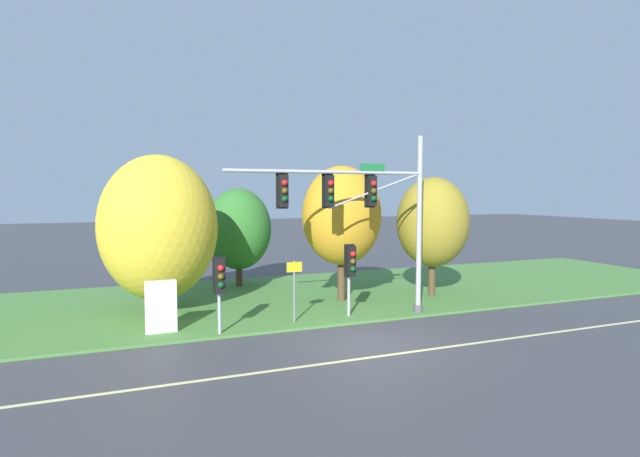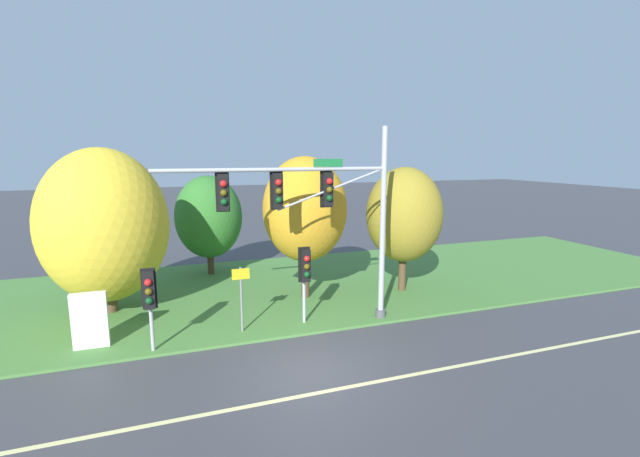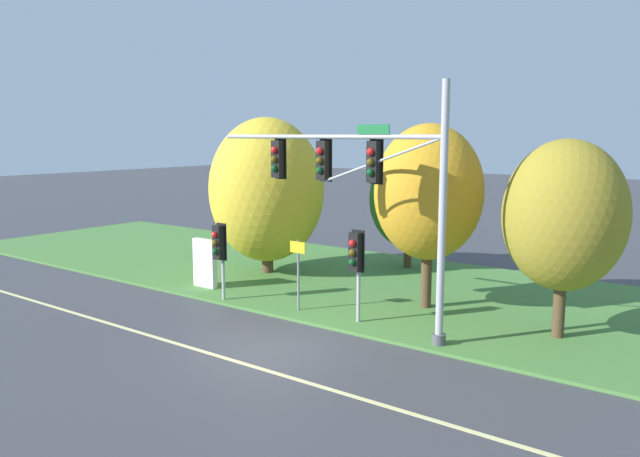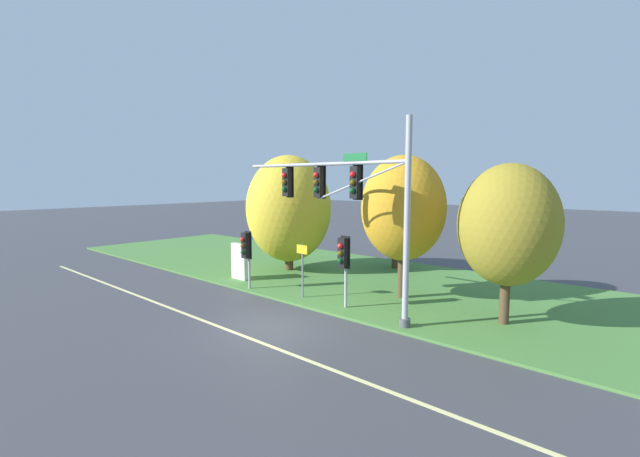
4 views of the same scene
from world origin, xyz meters
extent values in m
plane|color=#3D3D42|center=(0.00, 0.00, 0.00)|extent=(160.00, 160.00, 0.00)
cube|color=beige|center=(0.00, -1.20, 0.00)|extent=(36.00, 0.16, 0.01)
cube|color=#477A38|center=(0.00, 8.25, 0.05)|extent=(48.00, 11.50, 0.10)
cylinder|color=#9EA0A5|center=(3.88, 3.05, 3.80)|extent=(0.22, 0.22, 7.40)
cylinder|color=#4C4C51|center=(3.88, 3.05, 0.25)|extent=(0.40, 0.40, 0.30)
cylinder|color=#9EA0A5|center=(-0.23, 3.05, 5.95)|extent=(8.22, 0.14, 0.14)
cylinder|color=#9EA0A5|center=(1.82, 3.05, 5.25)|extent=(4.14, 0.08, 1.48)
cube|color=black|center=(1.62, 3.05, 5.22)|extent=(0.34, 0.28, 1.22)
cube|color=black|center=(1.62, 3.21, 5.22)|extent=(0.46, 0.04, 1.34)
sphere|color=red|center=(1.62, 2.87, 5.52)|extent=(0.22, 0.22, 0.22)
sphere|color=#51420C|center=(1.62, 2.87, 5.22)|extent=(0.22, 0.22, 0.22)
sphere|color=#0C4219|center=(1.62, 2.87, 4.92)|extent=(0.22, 0.22, 0.22)
cube|color=black|center=(-0.23, 3.05, 5.22)|extent=(0.34, 0.28, 1.22)
cube|color=black|center=(-0.23, 3.21, 5.22)|extent=(0.46, 0.04, 1.34)
sphere|color=red|center=(-0.23, 2.87, 5.52)|extent=(0.22, 0.22, 0.22)
sphere|color=#51420C|center=(-0.23, 2.87, 5.22)|extent=(0.22, 0.22, 0.22)
sphere|color=#0C4219|center=(-0.23, 2.87, 4.92)|extent=(0.22, 0.22, 0.22)
cube|color=black|center=(-2.09, 3.05, 5.22)|extent=(0.34, 0.28, 1.22)
cube|color=black|center=(-2.09, 3.21, 5.22)|extent=(0.46, 0.04, 1.34)
sphere|color=red|center=(-2.09, 2.87, 5.52)|extent=(0.22, 0.22, 0.22)
sphere|color=#51420C|center=(-2.09, 2.87, 5.22)|extent=(0.22, 0.22, 0.22)
sphere|color=#0C4219|center=(-2.09, 2.87, 4.92)|extent=(0.22, 0.22, 0.22)
cube|color=#196B33|center=(1.62, 3.00, 6.17)|extent=(1.10, 0.04, 0.28)
cylinder|color=#9EA0A5|center=(0.84, 3.50, 1.53)|extent=(0.12, 0.12, 2.86)
cube|color=black|center=(0.84, 3.30, 2.40)|extent=(0.34, 0.28, 1.22)
cube|color=black|center=(0.84, 3.46, 2.40)|extent=(0.46, 0.04, 1.34)
sphere|color=red|center=(0.84, 3.12, 2.70)|extent=(0.22, 0.22, 0.22)
sphere|color=#51420C|center=(0.84, 3.12, 2.40)|extent=(0.22, 0.22, 0.22)
sphere|color=#0C4219|center=(0.84, 3.12, 2.10)|extent=(0.22, 0.22, 0.22)
cylinder|color=#9EA0A5|center=(-4.56, 2.86, 1.45)|extent=(0.12, 0.12, 2.69)
cube|color=black|center=(-4.56, 2.66, 2.23)|extent=(0.34, 0.28, 1.22)
cube|color=black|center=(-4.56, 2.82, 2.23)|extent=(0.46, 0.04, 1.34)
sphere|color=red|center=(-4.56, 2.48, 2.53)|extent=(0.22, 0.22, 0.22)
sphere|color=#51420C|center=(-4.56, 2.48, 2.23)|extent=(0.22, 0.22, 0.22)
sphere|color=#0C4219|center=(-4.56, 2.48, 1.93)|extent=(0.22, 0.22, 0.22)
cylinder|color=slate|center=(-1.54, 3.43, 1.31)|extent=(0.08, 0.08, 2.41)
cube|color=gold|center=(-1.54, 3.40, 2.27)|extent=(0.63, 0.03, 0.39)
cylinder|color=#4C3823|center=(-6.30, 7.23, 1.22)|extent=(0.49, 0.49, 2.23)
ellipsoid|color=gold|center=(-6.30, 7.23, 3.68)|extent=(4.91, 4.91, 6.14)
cylinder|color=#4C3823|center=(-1.90, 11.73, 1.17)|extent=(0.35, 0.35, 2.13)
ellipsoid|color=#2D6B28|center=(-1.90, 11.73, 3.20)|extent=(3.50, 3.50, 4.38)
cylinder|color=#4C3823|center=(1.78, 6.34, 1.59)|extent=(0.37, 0.37, 2.98)
ellipsoid|color=#C68C1E|center=(1.78, 6.34, 4.10)|extent=(3.69, 3.69, 4.61)
cylinder|color=#4C3823|center=(6.40, 5.77, 1.43)|extent=(0.35, 0.35, 2.66)
ellipsoid|color=olive|center=(6.40, 5.77, 3.72)|extent=(3.51, 3.51, 4.39)
cube|color=silver|center=(-6.50, 3.77, 1.05)|extent=(1.10, 0.24, 1.90)
cube|color=#4C4C51|center=(-6.90, 3.77, 0.15)|extent=(0.10, 0.20, 0.10)
cube|color=#4C4C51|center=(-6.10, 3.77, 0.15)|extent=(0.10, 0.20, 0.10)
camera|label=1|loc=(-7.68, -14.83, 5.16)|focal=28.00mm
camera|label=2|loc=(-3.72, -11.41, 6.47)|focal=24.00mm
camera|label=3|loc=(11.37, -12.66, 6.03)|focal=35.00mm
camera|label=4|loc=(11.43, -10.02, 5.29)|focal=24.00mm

